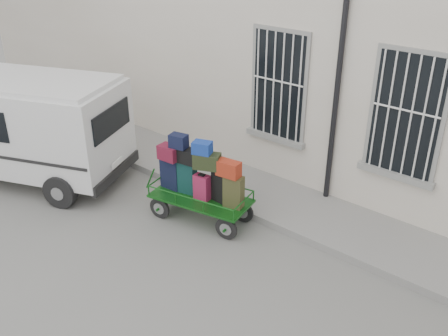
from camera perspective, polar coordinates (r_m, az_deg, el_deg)
name	(u,v)px	position (r m, az deg, el deg)	size (l,w,h in m)	color
ground	(198,248)	(9.19, -2.95, -9.06)	(80.00, 80.00, 0.00)	slate
building	(357,32)	(12.28, 14.96, 14.76)	(24.00, 5.15, 6.00)	beige
sidewalk	(269,197)	(10.60, 5.13, -3.36)	(24.00, 1.70, 0.15)	gray
luggage_cart	(199,180)	(9.55, -2.86, -1.37)	(2.34, 1.24, 1.74)	black
van	(19,122)	(11.90, -22.35, 4.93)	(5.03, 3.58, 2.36)	white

